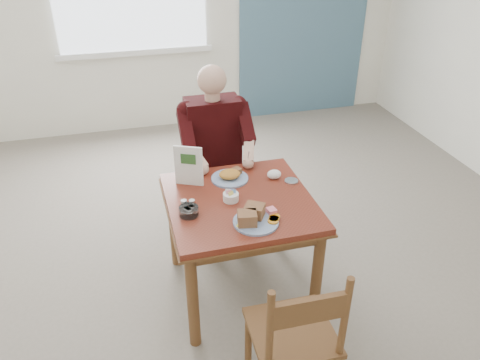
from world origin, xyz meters
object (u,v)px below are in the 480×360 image
object	(u,v)px
diner	(215,143)
far_plate	(230,176)
near_plate	(254,217)
chair_far	(214,175)
chair_near	(295,337)
table	(240,214)

from	to	relation	value
diner	far_plate	distance (m)	0.45
near_plate	far_plate	xyz separation A→B (m)	(-0.01, 0.52, -0.01)
diner	near_plate	xyz separation A→B (m)	(0.02, -0.97, -0.03)
far_plate	diner	bearing A→B (deg)	90.29
chair_far	near_plate	xyz separation A→B (m)	(0.02, -1.06, 0.30)
chair_near	far_plate	distance (m)	1.19
chair_far	chair_near	world-z (taller)	same
chair_far	diner	distance (m)	0.34
chair_near	diner	world-z (taller)	diner
table	diner	xyz separation A→B (m)	(0.00, 0.71, 0.17)
diner	near_plate	bearing A→B (deg)	-89.04
table	diner	bearing A→B (deg)	90.00
table	chair_near	world-z (taller)	chair_near
chair_near	table	bearing A→B (deg)	92.80
chair_far	far_plate	distance (m)	0.61
chair_far	near_plate	bearing A→B (deg)	-89.12
table	far_plate	world-z (taller)	far_plate
chair_near	near_plate	bearing A→B (deg)	92.48
chair_far	near_plate	size ratio (longest dim) A/B	2.80
chair_far	far_plate	xyz separation A→B (m)	(0.00, -0.54, 0.30)
diner	table	bearing A→B (deg)	-90.00
chair_near	diner	distance (m)	1.64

